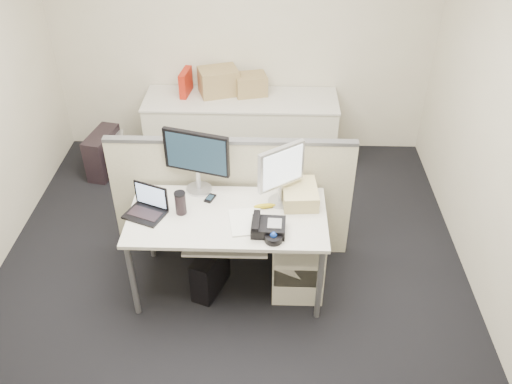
{
  "coord_description": "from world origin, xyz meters",
  "views": [
    {
      "loc": [
        0.32,
        -3.18,
        3.28
      ],
      "look_at": [
        0.21,
        0.15,
        0.84
      ],
      "focal_mm": 38.0,
      "sensor_mm": 36.0,
      "label": 1
    }
  ],
  "objects_px": {
    "laptop": "(143,204)",
    "desk_phone": "(268,227)",
    "monitor_main": "(197,162)",
    "desk": "(228,222)"
  },
  "relations": [
    {
      "from": "laptop",
      "to": "desk_phone",
      "type": "height_order",
      "value": "laptop"
    },
    {
      "from": "desk_phone",
      "to": "monitor_main",
      "type": "bearing_deg",
      "value": 141.04
    },
    {
      "from": "monitor_main",
      "to": "desk",
      "type": "bearing_deg",
      "value": -35.53
    },
    {
      "from": "laptop",
      "to": "desk_phone",
      "type": "distance_m",
      "value": 0.95
    },
    {
      "from": "monitor_main",
      "to": "laptop",
      "type": "distance_m",
      "value": 0.53
    },
    {
      "from": "monitor_main",
      "to": "desk_phone",
      "type": "xyz_separation_m",
      "value": [
        0.56,
        -0.5,
        -0.23
      ]
    },
    {
      "from": "laptop",
      "to": "desk_phone",
      "type": "relative_size",
      "value": 1.18
    },
    {
      "from": "desk",
      "to": "monitor_main",
      "type": "bearing_deg",
      "value": 128.0
    },
    {
      "from": "desk",
      "to": "desk_phone",
      "type": "xyz_separation_m",
      "value": [
        0.31,
        -0.18,
        0.1
      ]
    },
    {
      "from": "monitor_main",
      "to": "desk_phone",
      "type": "distance_m",
      "value": 0.79
    }
  ]
}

